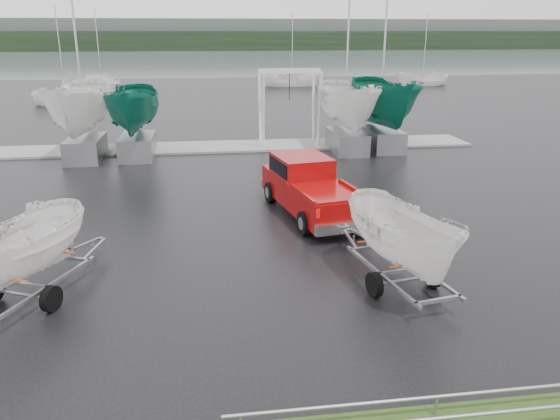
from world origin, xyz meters
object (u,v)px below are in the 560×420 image
object	(u,v)px
trailer_parked	(13,197)
trailer_hitched	(407,185)
pickup_truck	(308,185)
boat_hoist	(289,97)

from	to	relation	value
trailer_parked	trailer_hitched	bearing A→B (deg)	20.75
pickup_truck	boat_hoist	bearing A→B (deg)	74.07
pickup_truck	trailer_parked	bearing A→B (deg)	-153.77
pickup_truck	boat_hoist	world-z (taller)	boat_hoist
pickup_truck	trailer_parked	world-z (taller)	trailer_parked
trailer_hitched	trailer_parked	size ratio (longest dim) A/B	1.03
trailer_hitched	trailer_parked	bearing A→B (deg)	166.58
pickup_truck	trailer_hitched	distance (m)	6.49
trailer_hitched	boat_hoist	size ratio (longest dim) A/B	1.17
trailer_hitched	boat_hoist	world-z (taller)	trailer_hitched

